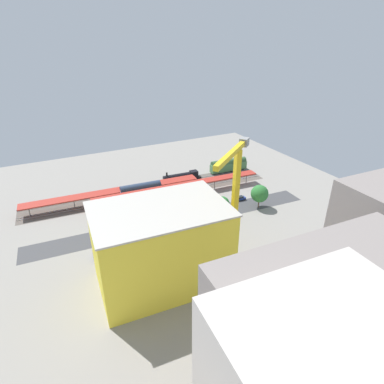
{
  "coord_description": "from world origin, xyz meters",
  "views": [
    {
      "loc": [
        37.42,
        88.67,
        56.69
      ],
      "look_at": [
        -6.69,
        1.65,
        8.45
      ],
      "focal_mm": 29.76,
      "sensor_mm": 36.0,
      "label": 1
    }
  ],
  "objects_px": {
    "passenger_coach": "(229,165)",
    "parked_car_6": "(130,225)",
    "parked_car_2": "(206,206)",
    "parked_car_3": "(188,210)",
    "parked_car_4": "(169,215)",
    "box_truck_1": "(173,233)",
    "parked_car_0": "(240,198)",
    "box_truck_2": "(110,252)",
    "street_tree_0": "(260,194)",
    "construction_building": "(161,247)",
    "traffic_light": "(155,209)",
    "street_tree_2": "(222,204)",
    "box_truck_0": "(179,236)",
    "platform_canopy_far": "(115,191)",
    "freight_coach_far": "(141,190)",
    "parked_car_7": "(109,230)",
    "tower_crane": "(234,199)",
    "locomotive": "(183,177)",
    "parked_car_1": "(222,202)",
    "street_tree_1": "(208,208)",
    "parked_car_5": "(148,220)",
    "platform_canopy_near": "(180,185)"
  },
  "relations": [
    {
      "from": "platform_canopy_near",
      "to": "freight_coach_far",
      "type": "relative_size",
      "value": 4.11
    },
    {
      "from": "traffic_light",
      "to": "street_tree_2",
      "type": "bearing_deg",
      "value": 154.74
    },
    {
      "from": "parked_car_1",
      "to": "street_tree_0",
      "type": "height_order",
      "value": "street_tree_0"
    },
    {
      "from": "parked_car_3",
      "to": "parked_car_6",
      "type": "height_order",
      "value": "parked_car_6"
    },
    {
      "from": "passenger_coach",
      "to": "parked_car_6",
      "type": "xyz_separation_m",
      "value": [
        54.81,
        25.98,
        -2.34
      ]
    },
    {
      "from": "platform_canopy_far",
      "to": "freight_coach_far",
      "type": "height_order",
      "value": "freight_coach_far"
    },
    {
      "from": "platform_canopy_far",
      "to": "parked_car_0",
      "type": "relative_size",
      "value": 15.0
    },
    {
      "from": "freight_coach_far",
      "to": "street_tree_0",
      "type": "xyz_separation_m",
      "value": [
        -35.67,
        26.97,
        2.45
      ]
    },
    {
      "from": "parked_car_4",
      "to": "construction_building",
      "type": "bearing_deg",
      "value": 63.97
    },
    {
      "from": "street_tree_2",
      "to": "construction_building",
      "type": "bearing_deg",
      "value": 33.44
    },
    {
      "from": "parked_car_0",
      "to": "box_truck_2",
      "type": "xyz_separation_m",
      "value": [
        52.82,
        12.04,
        0.94
      ]
    },
    {
      "from": "parked_car_2",
      "to": "construction_building",
      "type": "height_order",
      "value": "construction_building"
    },
    {
      "from": "parked_car_5",
      "to": "box_truck_2",
      "type": "distance_m",
      "value": 20.71
    },
    {
      "from": "parked_car_2",
      "to": "traffic_light",
      "type": "distance_m",
      "value": 19.53
    },
    {
      "from": "freight_coach_far",
      "to": "parked_car_0",
      "type": "height_order",
      "value": "freight_coach_far"
    },
    {
      "from": "parked_car_4",
      "to": "box_truck_1",
      "type": "xyz_separation_m",
      "value": [
        3.75,
        11.91,
        0.98
      ]
    },
    {
      "from": "parked_car_1",
      "to": "traffic_light",
      "type": "height_order",
      "value": "traffic_light"
    },
    {
      "from": "platform_canopy_far",
      "to": "parked_car_7",
      "type": "bearing_deg",
      "value": 70.48
    },
    {
      "from": "parked_car_3",
      "to": "box_truck_1",
      "type": "xyz_separation_m",
      "value": [
        11.15,
        12.15,
        0.97
      ]
    },
    {
      "from": "parked_car_7",
      "to": "passenger_coach",
      "type": "bearing_deg",
      "value": -157.28
    },
    {
      "from": "parked_car_0",
      "to": "street_tree_0",
      "type": "distance_m",
      "value": 9.53
    },
    {
      "from": "parked_car_2",
      "to": "traffic_light",
      "type": "height_order",
      "value": "traffic_light"
    },
    {
      "from": "locomotive",
      "to": "parked_car_2",
      "type": "relative_size",
      "value": 3.96
    },
    {
      "from": "parked_car_2",
      "to": "parked_car_7",
      "type": "xyz_separation_m",
      "value": [
        35.28,
        -0.19,
        -0.04
      ]
    },
    {
      "from": "box_truck_0",
      "to": "box_truck_1",
      "type": "bearing_deg",
      "value": -62.82
    },
    {
      "from": "passenger_coach",
      "to": "parked_car_6",
      "type": "distance_m",
      "value": 60.7
    },
    {
      "from": "freight_coach_far",
      "to": "street_tree_2",
      "type": "bearing_deg",
      "value": 125.31
    },
    {
      "from": "box_truck_1",
      "to": "box_truck_2",
      "type": "height_order",
      "value": "box_truck_1"
    },
    {
      "from": "parked_car_5",
      "to": "traffic_light",
      "type": "relative_size",
      "value": 0.67
    },
    {
      "from": "parked_car_7",
      "to": "parked_car_4",
      "type": "bearing_deg",
      "value": 179.85
    },
    {
      "from": "locomotive",
      "to": "box_truck_0",
      "type": "xyz_separation_m",
      "value": [
        20.19,
        39.68,
        -0.17
      ]
    },
    {
      "from": "parked_car_6",
      "to": "street_tree_0",
      "type": "height_order",
      "value": "street_tree_0"
    },
    {
      "from": "construction_building",
      "to": "box_truck_0",
      "type": "relative_size",
      "value": 3.3
    },
    {
      "from": "construction_building",
      "to": "parked_car_6",
      "type": "bearing_deg",
      "value": -85.86
    },
    {
      "from": "street_tree_1",
      "to": "traffic_light",
      "type": "xyz_separation_m",
      "value": [
        15.37,
        -9.2,
        -0.88
      ]
    },
    {
      "from": "tower_crane",
      "to": "box_truck_1",
      "type": "xyz_separation_m",
      "value": [
        9.95,
        -17.05,
        -17.44
      ]
    },
    {
      "from": "parked_car_2",
      "to": "parked_car_3",
      "type": "xyz_separation_m",
      "value": [
        7.17,
        -0.37,
        -0.0
      ]
    },
    {
      "from": "parked_car_6",
      "to": "parked_car_7",
      "type": "height_order",
      "value": "parked_car_6"
    },
    {
      "from": "parked_car_6",
      "to": "box_truck_0",
      "type": "relative_size",
      "value": 0.47
    },
    {
      "from": "construction_building",
      "to": "tower_crane",
      "type": "relative_size",
      "value": 0.92
    },
    {
      "from": "parked_car_1",
      "to": "street_tree_0",
      "type": "bearing_deg",
      "value": 143.3
    },
    {
      "from": "construction_building",
      "to": "box_truck_2",
      "type": "distance_m",
      "value": 20.51
    },
    {
      "from": "passenger_coach",
      "to": "parked_car_2",
      "type": "height_order",
      "value": "passenger_coach"
    },
    {
      "from": "parked_car_0",
      "to": "box_truck_2",
      "type": "height_order",
      "value": "box_truck_2"
    },
    {
      "from": "box_truck_2",
      "to": "tower_crane",
      "type": "bearing_deg",
      "value": 150.99
    },
    {
      "from": "parked_car_1",
      "to": "parked_car_3",
      "type": "relative_size",
      "value": 0.98
    },
    {
      "from": "parked_car_1",
      "to": "box_truck_2",
      "type": "distance_m",
      "value": 46.56
    },
    {
      "from": "parked_car_0",
      "to": "platform_canopy_far",
      "type": "bearing_deg",
      "value": -26.88
    },
    {
      "from": "street_tree_1",
      "to": "parked_car_1",
      "type": "bearing_deg",
      "value": -142.55
    },
    {
      "from": "box_truck_2",
      "to": "parked_car_3",
      "type": "bearing_deg",
      "value": -157.76
    }
  ]
}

